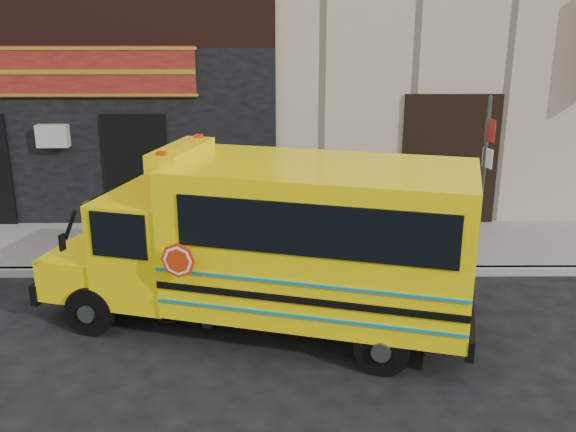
% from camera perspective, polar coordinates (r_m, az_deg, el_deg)
% --- Properties ---
extents(ground, '(120.00, 120.00, 0.00)m').
position_cam_1_polar(ground, '(10.23, -1.36, -10.97)').
color(ground, black).
rests_on(ground, ground).
extents(curb, '(40.00, 0.20, 0.15)m').
position_cam_1_polar(curb, '(12.54, -1.17, -4.95)').
color(curb, '#979792').
rests_on(curb, ground).
extents(sidewalk, '(40.00, 3.00, 0.15)m').
position_cam_1_polar(sidewalk, '(13.94, -1.09, -2.57)').
color(sidewalk, '#63605C').
rests_on(sidewalk, ground).
extents(school_bus, '(7.22, 3.85, 2.92)m').
position_cam_1_polar(school_bus, '(10.01, -0.79, -2.14)').
color(school_bus, black).
rests_on(school_bus, ground).
extents(sign_pole, '(0.12, 0.29, 3.41)m').
position_cam_1_polar(sign_pole, '(13.00, 16.99, 3.41)').
color(sign_pole, '#444C48').
rests_on(sign_pole, ground).
extents(bicycle, '(1.82, 0.56, 1.09)m').
position_cam_1_polar(bicycle, '(10.51, -7.77, -7.00)').
color(bicycle, black).
rests_on(bicycle, ground).
extents(cyclist, '(0.46, 0.66, 1.73)m').
position_cam_1_polar(cyclist, '(10.39, -7.15, -5.35)').
color(cyclist, '#111B33').
rests_on(cyclist, ground).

